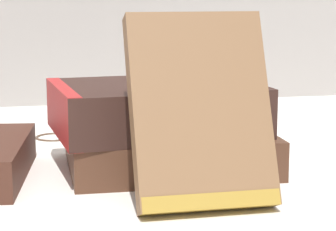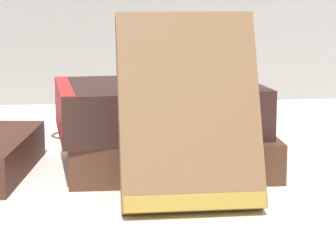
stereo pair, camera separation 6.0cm
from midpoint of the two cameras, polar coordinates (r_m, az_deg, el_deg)
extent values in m
plane|color=white|center=(0.63, -7.98, -5.02)|extent=(3.00, 3.00, 0.00)
cube|color=#4C2D1E|center=(0.66, -2.62, -2.76)|extent=(0.19, 0.15, 0.04)
cube|color=#B22323|center=(0.65, -10.14, -3.05)|extent=(0.02, 0.14, 0.04)
cube|color=#331E19|center=(0.65, -3.69, 0.63)|extent=(0.19, 0.15, 0.04)
cube|color=#B22323|center=(0.63, -11.21, 0.24)|extent=(0.02, 0.13, 0.05)
cube|color=brown|center=(0.54, -0.58, 0.41)|extent=(0.11, 0.08, 0.15)
cube|color=olive|center=(0.53, 0.07, -7.12)|extent=(0.11, 0.02, 0.02)
cylinder|color=silver|center=(0.63, -1.77, 2.71)|extent=(0.05, 0.05, 0.01)
torus|color=silver|center=(0.63, -1.77, 2.71)|extent=(0.06, 0.06, 0.01)
sphere|color=silver|center=(0.66, -2.22, 3.01)|extent=(0.01, 0.01, 0.01)
torus|color=#4C3828|center=(0.81, -11.37, -1.67)|extent=(0.05, 0.05, 0.00)
torus|color=#4C3828|center=(0.82, -7.87, -1.40)|extent=(0.05, 0.05, 0.00)
cylinder|color=#4C3828|center=(0.81, -9.61, -1.54)|extent=(0.02, 0.01, 0.00)
camera|label=1|loc=(0.03, -92.75, -0.50)|focal=75.00mm
camera|label=2|loc=(0.03, 87.25, 0.50)|focal=75.00mm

